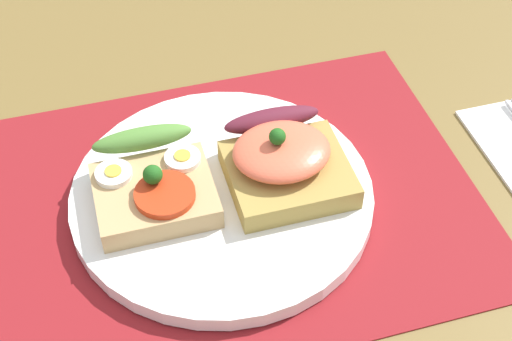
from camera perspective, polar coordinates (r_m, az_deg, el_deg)
ground_plane at (r=64.24cm, az=-2.58°, el=-3.52°), size 120.00×90.00×3.20cm
placemat at (r=62.92cm, az=-2.63°, el=-2.49°), size 43.53×32.03×0.30cm
plate at (r=62.27cm, az=-2.66°, el=-1.96°), size 25.56×25.56×1.44cm
sandwich_egg_tomato at (r=60.80cm, az=-8.04°, el=-0.91°), size 9.63×9.75×4.26cm
sandwich_salmon at (r=61.18cm, az=2.23°, el=0.71°), size 9.99×10.42×5.64cm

